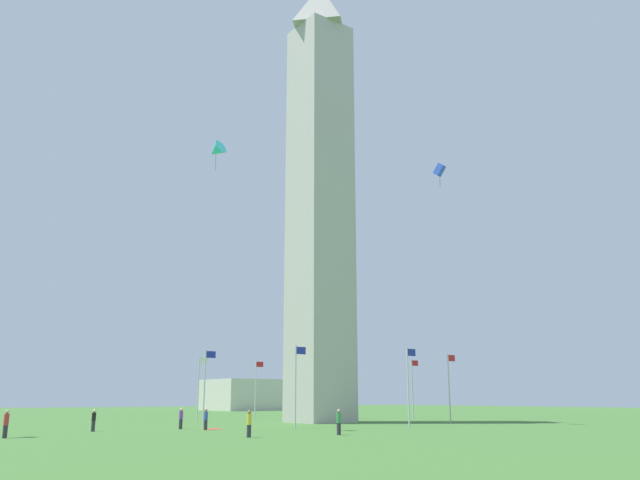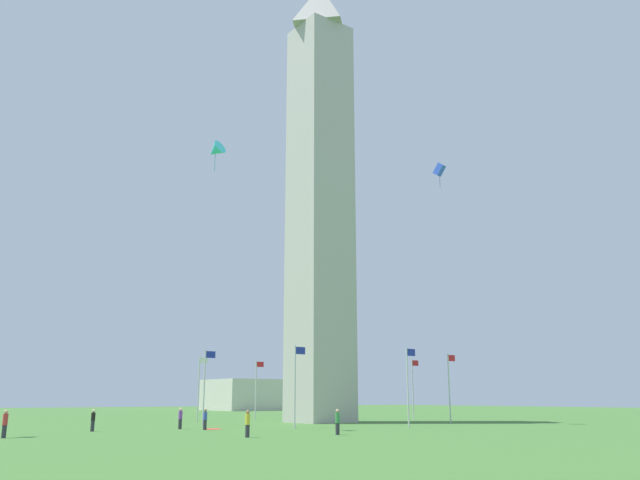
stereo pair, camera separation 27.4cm
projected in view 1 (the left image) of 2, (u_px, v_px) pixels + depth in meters
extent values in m
plane|color=#3D6B2D|center=(320.00, 423.00, 68.49)|extent=(260.00, 260.00, 0.00)
cube|color=#B7B2A8|center=(320.00, 213.00, 73.91)|extent=(5.75, 5.75, 46.00)
pyramid|color=#A5A097|center=(320.00, 8.00, 80.08)|extent=(5.75, 5.75, 6.27)
cylinder|color=silver|center=(412.00, 389.00, 77.05)|extent=(0.14, 0.14, 7.03)
cube|color=red|center=(415.00, 363.00, 78.08)|extent=(1.00, 0.03, 0.64)
cylinder|color=silver|center=(337.00, 390.00, 82.31)|extent=(0.14, 0.14, 7.03)
cube|color=red|center=(340.00, 365.00, 83.35)|extent=(1.00, 0.03, 0.64)
cylinder|color=silver|center=(255.00, 390.00, 79.97)|extent=(0.14, 0.14, 7.03)
cube|color=red|center=(260.00, 364.00, 81.00)|extent=(1.00, 0.03, 0.64)
cylinder|color=silver|center=(198.00, 389.00, 71.38)|extent=(0.14, 0.14, 7.03)
cube|color=white|center=(204.00, 360.00, 72.42)|extent=(1.00, 0.03, 0.64)
cylinder|color=silver|center=(204.00, 387.00, 61.59)|extent=(0.14, 0.14, 7.03)
cube|color=#1E2D99|center=(211.00, 355.00, 62.63)|extent=(1.00, 0.03, 0.64)
cylinder|color=silver|center=(295.00, 386.00, 56.33)|extent=(0.14, 0.14, 7.03)
cube|color=#1E2D99|center=(301.00, 351.00, 57.36)|extent=(1.00, 0.03, 0.64)
cylinder|color=silver|center=(408.00, 387.00, 58.67)|extent=(0.14, 0.14, 7.03)
cube|color=#1E2D99|center=(411.00, 352.00, 59.71)|extent=(1.00, 0.03, 0.64)
cylinder|color=silver|center=(449.00, 388.00, 67.25)|extent=(0.14, 0.14, 7.03)
cube|color=red|center=(451.00, 358.00, 68.29)|extent=(1.00, 0.03, 0.64)
cylinder|color=#2D2D38|center=(181.00, 424.00, 54.02)|extent=(0.29, 0.29, 0.80)
cylinder|color=purple|center=(181.00, 415.00, 54.19)|extent=(0.32, 0.32, 0.68)
sphere|color=beige|center=(181.00, 409.00, 54.30)|extent=(0.24, 0.24, 0.24)
cylinder|color=#2D2D38|center=(5.00, 432.00, 41.99)|extent=(0.29, 0.29, 0.80)
cylinder|color=red|center=(6.00, 419.00, 42.18)|extent=(0.32, 0.32, 0.73)
sphere|color=tan|center=(7.00, 412.00, 42.29)|extent=(0.24, 0.24, 0.24)
cylinder|color=#2D2D38|center=(206.00, 425.00, 52.80)|extent=(0.29, 0.29, 0.80)
cylinder|color=#3851B2|center=(206.00, 416.00, 52.97)|extent=(0.32, 0.32, 0.62)
sphere|color=#936B4C|center=(206.00, 410.00, 53.07)|extent=(0.24, 0.24, 0.24)
cylinder|color=#2D2D38|center=(93.00, 426.00, 50.31)|extent=(0.29, 0.29, 0.80)
cylinder|color=black|center=(94.00, 417.00, 50.48)|extent=(0.32, 0.32, 0.62)
sphere|color=beige|center=(94.00, 411.00, 50.58)|extent=(0.24, 0.24, 0.24)
cylinder|color=#2D2D38|center=(249.00, 431.00, 42.82)|extent=(0.29, 0.29, 0.80)
cylinder|color=yellow|center=(249.00, 419.00, 43.00)|extent=(0.32, 0.32, 0.70)
sphere|color=#936B4C|center=(249.00, 412.00, 43.11)|extent=(0.24, 0.24, 0.24)
cylinder|color=#2D2D38|center=(339.00, 429.00, 45.75)|extent=(0.29, 0.29, 0.80)
cylinder|color=#388C47|center=(339.00, 418.00, 45.93)|extent=(0.32, 0.32, 0.71)
sphere|color=tan|center=(339.00, 411.00, 46.04)|extent=(0.24, 0.24, 0.24)
cone|color=#33C6D1|center=(216.00, 150.00, 56.88)|extent=(1.88, 2.06, 1.73)
cylinder|color=teal|center=(216.00, 162.00, 56.63)|extent=(0.04, 0.04, 1.61)
cube|color=blue|center=(439.00, 170.00, 69.75)|extent=(0.98, 1.42, 1.42)
cylinder|color=#233C9D|center=(440.00, 180.00, 69.48)|extent=(0.04, 0.04, 1.67)
cube|color=beige|center=(255.00, 395.00, 138.03)|extent=(19.52, 14.59, 6.25)
cube|color=red|center=(213.00, 429.00, 54.21)|extent=(1.89, 2.14, 0.01)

